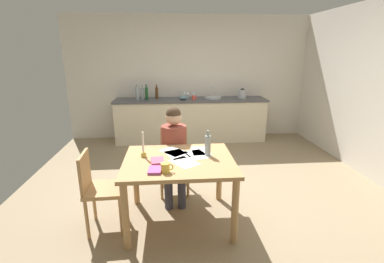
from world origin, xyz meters
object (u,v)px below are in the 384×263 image
chair_at_table (174,157)px  bottle_wine_red (147,93)px  wine_glass_near_sink (193,93)px  wine_glass_by_kettle (188,93)px  mixing_bowl (183,98)px  teacup_on_counter (194,98)px  dining_table (179,169)px  bottle_vinegar (142,94)px  book_magazine (155,170)px  wine_bottle_on_table (208,145)px  chair_side_empty (99,187)px  stovetop_kettle (242,94)px  sink_unit (213,97)px  person_seated (174,147)px  candlestick (143,150)px  bottle_oil (137,94)px  book_cookery (158,161)px  bottle_sauce (157,93)px  coffee_mug (166,168)px  wine_glass_back_left (184,93)px

chair_at_table → bottle_wine_red: (-0.51, 2.20, 0.54)m
bottle_wine_red → chair_at_table: bearing=-77.0°
wine_glass_near_sink → wine_glass_by_kettle: size_ratio=1.00×
mixing_bowl → teacup_on_counter: 0.22m
dining_table → bottle_vinegar: bearing=102.2°
book_magazine → wine_bottle_on_table: bearing=36.8°
chair_side_empty → stovetop_kettle: (2.31, 3.02, 0.51)m
wine_bottle_on_table → sink_unit: sink_unit is taller
teacup_on_counter → person_seated: bearing=-101.5°
book_magazine → person_seated: bearing=80.3°
candlestick → bottle_oil: bearing=97.2°
mixing_bowl → wine_bottle_on_table: bearing=-87.6°
book_cookery → bottle_sauce: 3.11m
bottle_sauce → teacup_on_counter: 0.79m
dining_table → book_magazine: size_ratio=6.71×
coffee_mug → stovetop_kettle: (1.60, 3.27, 0.20)m
chair_at_table → bottle_oil: size_ratio=2.75×
bottle_oil → bottle_vinegar: (0.10, 0.06, -0.01)m
chair_at_table → stovetop_kettle: size_ratio=3.96×
coffee_mug → wine_bottle_on_table: size_ratio=0.43×
bottle_oil → coffee_mug: bearing=-79.5°
bottle_vinegar → chair_at_table: bearing=-75.0°
dining_table → person_seated: person_seated is taller
sink_unit → wine_glass_near_sink: size_ratio=2.34×
dining_table → chair_side_empty: size_ratio=1.35×
coffee_mug → sink_unit: bearing=73.5°
bottle_wine_red → person_seated: bearing=-77.8°
book_magazine → teacup_on_counter: size_ratio=1.58×
chair_at_table → bottle_wine_red: bottle_wine_red is taller
candlestick → bottle_oil: size_ratio=0.89×
bottle_wine_red → stovetop_kettle: bottle_wine_red is taller
coffee_mug → wine_glass_by_kettle: 3.46m
bottle_wine_red → wine_glass_near_sink: bearing=10.2°
bottle_oil → teacup_on_counter: bottle_oil is taller
stovetop_kettle → bottle_wine_red: bearing=-179.3°
bottle_sauce → book_magazine: bearing=-88.2°
bottle_sauce → wine_glass_near_sink: 0.78m
dining_table → wine_glass_near_sink: 3.16m
bottle_oil → wine_glass_back_left: bottle_oil is taller
person_seated → wine_glass_by_kettle: person_seated is taller
dining_table → bottle_vinegar: 3.05m
bottle_oil → wine_glass_near_sink: size_ratio=2.06×
book_cookery → wine_bottle_on_table: wine_bottle_on_table is taller
candlestick → wine_bottle_on_table: (0.70, -0.02, 0.04)m
coffee_mug → bottle_vinegar: bottle_vinegar is taller
chair_at_table → mixing_bowl: (0.25, 2.16, 0.45)m
wine_glass_by_kettle → teacup_on_counter: bearing=-71.6°
stovetop_kettle → wine_glass_by_kettle: stovetop_kettle is taller
chair_at_table → teacup_on_counter: teacup_on_counter is taller
candlestick → sink_unit: (1.21, 2.85, 0.09)m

